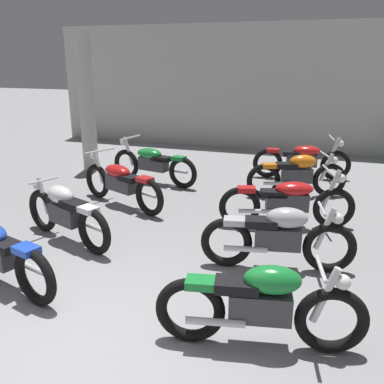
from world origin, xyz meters
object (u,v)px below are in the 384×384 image
object	(u,v)px
motorcycle_left_row_1	(66,212)
motorcycle_left_row_3	(153,163)
motorcycle_right_row_0	(261,304)
motorcycle_right_row_2	(288,201)
motorcycle_right_row_4	(302,159)
motorcycle_right_row_1	(279,236)
motorcycle_right_row_3	(297,174)
support_pillar	(87,104)
motorcycle_left_row_2	(121,182)

from	to	relation	value
motorcycle_left_row_1	motorcycle_left_row_3	world-z (taller)	motorcycle_left_row_3
motorcycle_right_row_0	motorcycle_right_row_2	distance (m)	3.09
motorcycle_right_row_4	motorcycle_left_row_1	bearing A→B (deg)	-122.86
motorcycle_right_row_1	motorcycle_left_row_1	bearing A→B (deg)	-177.63
motorcycle_left_row_1	motorcycle_right_row_4	size ratio (longest dim) A/B	0.87
motorcycle_left_row_1	motorcycle_right_row_3	size ratio (longest dim) A/B	1.00
support_pillar	motorcycle_left_row_1	xyz separation A→B (m)	(1.96, -3.84, -1.14)
motorcycle_left_row_3	motorcycle_right_row_1	size ratio (longest dim) A/B	1.10
motorcycle_right_row_0	motorcycle_left_row_1	bearing A→B (deg)	154.73
motorcycle_right_row_0	motorcycle_right_row_2	size ratio (longest dim) A/B	0.92
motorcycle_left_row_3	motorcycle_right_row_4	bearing A→B (deg)	24.81
motorcycle_left_row_3	motorcycle_right_row_2	xyz separation A→B (m)	(3.07, -1.65, 0.00)
motorcycle_left_row_2	motorcycle_right_row_2	xyz separation A→B (m)	(3.02, -0.08, 0.00)
motorcycle_left_row_1	motorcycle_right_row_0	distance (m)	3.47
support_pillar	motorcycle_left_row_3	distance (m)	2.31
motorcycle_right_row_1	motorcycle_right_row_4	size ratio (longest dim) A/B	0.91
motorcycle_left_row_2	motorcycle_right_row_1	world-z (taller)	motorcycle_left_row_2
motorcycle_right_row_1	motorcycle_right_row_4	distance (m)	4.53
motorcycle_left_row_1	motorcycle_right_row_2	size ratio (longest dim) A/B	0.89
support_pillar	motorcycle_right_row_1	xyz separation A→B (m)	(5.04, -3.71, -1.14)
support_pillar	motorcycle_right_row_0	world-z (taller)	support_pillar
motorcycle_left_row_1	motorcycle_left_row_3	size ratio (longest dim) A/B	0.87
motorcycle_right_row_3	motorcycle_right_row_2	bearing A→B (deg)	-89.83
support_pillar	motorcycle_left_row_1	bearing A→B (deg)	-62.95
support_pillar	motorcycle_right_row_0	xyz separation A→B (m)	(5.10, -5.32, -1.14)
motorcycle_left_row_2	motorcycle_right_row_3	size ratio (longest dim) A/B	1.08
support_pillar	motorcycle_right_row_3	distance (m)	5.15
motorcycle_right_row_0	motorcycle_right_row_3	world-z (taller)	same
motorcycle_left_row_2	motorcycle_right_row_3	bearing A→B (deg)	27.85
support_pillar	motorcycle_left_row_3	bearing A→B (deg)	-16.97
motorcycle_right_row_4	motorcycle_right_row_1	bearing A→B (deg)	-89.05
motorcycle_right_row_0	motorcycle_right_row_2	world-z (taller)	motorcycle_right_row_2
support_pillar	motorcycle_right_row_2	size ratio (longest dim) A/B	1.51
motorcycle_right_row_3	motorcycle_left_row_3	bearing A→B (deg)	-179.47
motorcycle_left_row_3	motorcycle_right_row_2	world-z (taller)	same
motorcycle_right_row_3	motorcycle_right_row_4	world-z (taller)	motorcycle_right_row_4
motorcycle_right_row_0	motorcycle_right_row_3	distance (m)	4.76
motorcycle_right_row_0	motorcycle_right_row_4	bearing A→B (deg)	91.22
motorcycle_right_row_1	motorcycle_right_row_2	world-z (taller)	motorcycle_right_row_2
motorcycle_right_row_3	motorcycle_right_row_4	size ratio (longest dim) A/B	0.88
support_pillar	motorcycle_left_row_3	xyz separation A→B (m)	(1.92, -0.59, -1.15)
motorcycle_right_row_1	motorcycle_right_row_3	bearing A→B (deg)	90.98
motorcycle_right_row_2	support_pillar	bearing A→B (deg)	155.92
motorcycle_right_row_2	motorcycle_right_row_1	bearing A→B (deg)	-88.12
motorcycle_left_row_1	motorcycle_left_row_2	size ratio (longest dim) A/B	0.92
motorcycle_left_row_1	motorcycle_right_row_2	world-z (taller)	motorcycle_right_row_2
motorcycle_right_row_4	motorcycle_right_row_0	bearing A→B (deg)	-88.78
motorcycle_right_row_4	motorcycle_right_row_2	bearing A→B (deg)	-89.51
motorcycle_left_row_3	motorcycle_right_row_2	size ratio (longest dim) A/B	1.02
motorcycle_left_row_1	motorcycle_right_row_4	bearing A→B (deg)	57.14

